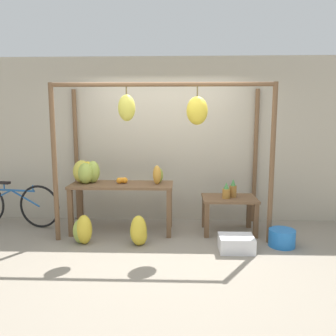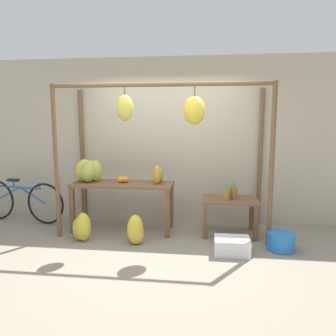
{
  "view_description": "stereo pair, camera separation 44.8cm",
  "coord_description": "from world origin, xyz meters",
  "px_view_note": "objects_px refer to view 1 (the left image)",
  "views": [
    {
      "loc": [
        0.23,
        -4.21,
        1.75
      ],
      "look_at": [
        0.07,
        0.76,
        1.02
      ],
      "focal_mm": 35.0,
      "sensor_mm": 36.0,
      "label": 1
    },
    {
      "loc": [
        0.68,
        -4.17,
        1.75
      ],
      "look_at": [
        0.07,
        0.76,
        1.02
      ],
      "focal_mm": 35.0,
      "sensor_mm": 36.0,
      "label": 2
    }
  ],
  "objects_px": {
    "orange_pile": "(122,180)",
    "pineapple_cluster": "(230,190)",
    "banana_pile_on_table": "(86,172)",
    "blue_bucket": "(282,238)",
    "fruit_crate_white": "(236,244)",
    "banana_pile_ground_left": "(83,230)",
    "parked_bicycle": "(12,204)",
    "papaya_pile": "(158,175)",
    "banana_pile_ground_right": "(139,232)"
  },
  "relations": [
    {
      "from": "banana_pile_ground_left",
      "to": "blue_bucket",
      "type": "relative_size",
      "value": 1.16
    },
    {
      "from": "banana_pile_on_table",
      "to": "fruit_crate_white",
      "type": "height_order",
      "value": "banana_pile_on_table"
    },
    {
      "from": "orange_pile",
      "to": "pineapple_cluster",
      "type": "xyz_separation_m",
      "value": [
        1.68,
        -0.06,
        -0.14
      ]
    },
    {
      "from": "blue_bucket",
      "to": "parked_bicycle",
      "type": "xyz_separation_m",
      "value": [
        -4.21,
        0.76,
        0.25
      ]
    },
    {
      "from": "fruit_crate_white",
      "to": "pineapple_cluster",
      "type": "bearing_deg",
      "value": 89.4
    },
    {
      "from": "pineapple_cluster",
      "to": "fruit_crate_white",
      "type": "xyz_separation_m",
      "value": [
        -0.01,
        -0.72,
        -0.57
      ]
    },
    {
      "from": "pineapple_cluster",
      "to": "papaya_pile",
      "type": "height_order",
      "value": "papaya_pile"
    },
    {
      "from": "banana_pile_on_table",
      "to": "pineapple_cluster",
      "type": "xyz_separation_m",
      "value": [
        2.23,
        -0.06,
        -0.26
      ]
    },
    {
      "from": "orange_pile",
      "to": "parked_bicycle",
      "type": "xyz_separation_m",
      "value": [
        -1.87,
        0.18,
        -0.44
      ]
    },
    {
      "from": "parked_bicycle",
      "to": "papaya_pile",
      "type": "xyz_separation_m",
      "value": [
        2.44,
        -0.19,
        0.53
      ]
    },
    {
      "from": "banana_pile_ground_right",
      "to": "banana_pile_on_table",
      "type": "bearing_deg",
      "value": 145.62
    },
    {
      "from": "papaya_pile",
      "to": "blue_bucket",
      "type": "bearing_deg",
      "value": -17.83
    },
    {
      "from": "banana_pile_on_table",
      "to": "orange_pile",
      "type": "xyz_separation_m",
      "value": [
        0.55,
        -0.0,
        -0.13
      ]
    },
    {
      "from": "blue_bucket",
      "to": "parked_bicycle",
      "type": "relative_size",
      "value": 0.21
    },
    {
      "from": "banana_pile_on_table",
      "to": "banana_pile_ground_left",
      "type": "xyz_separation_m",
      "value": [
        0.08,
        -0.58,
        -0.74
      ]
    },
    {
      "from": "banana_pile_ground_right",
      "to": "blue_bucket",
      "type": "xyz_separation_m",
      "value": [
        2.0,
        0.02,
        -0.07
      ]
    },
    {
      "from": "banana_pile_ground_right",
      "to": "parked_bicycle",
      "type": "height_order",
      "value": "parked_bicycle"
    },
    {
      "from": "blue_bucket",
      "to": "papaya_pile",
      "type": "relative_size",
      "value": 1.23
    },
    {
      "from": "pineapple_cluster",
      "to": "parked_bicycle",
      "type": "height_order",
      "value": "pineapple_cluster"
    },
    {
      "from": "orange_pile",
      "to": "banana_pile_ground_right",
      "type": "height_order",
      "value": "orange_pile"
    },
    {
      "from": "banana_pile_ground_left",
      "to": "orange_pile",
      "type": "bearing_deg",
      "value": 50.88
    },
    {
      "from": "fruit_crate_white",
      "to": "banana_pile_ground_left",
      "type": "bearing_deg",
      "value": 174.55
    },
    {
      "from": "banana_pile_ground_left",
      "to": "papaya_pile",
      "type": "bearing_deg",
      "value": 28.35
    },
    {
      "from": "banana_pile_on_table",
      "to": "fruit_crate_white",
      "type": "xyz_separation_m",
      "value": [
        2.22,
        -0.79,
        -0.84
      ]
    },
    {
      "from": "orange_pile",
      "to": "blue_bucket",
      "type": "bearing_deg",
      "value": -14.08
    },
    {
      "from": "parked_bicycle",
      "to": "fruit_crate_white",
      "type": "bearing_deg",
      "value": -15.18
    },
    {
      "from": "banana_pile_on_table",
      "to": "banana_pile_ground_left",
      "type": "distance_m",
      "value": 0.95
    },
    {
      "from": "banana_pile_on_table",
      "to": "parked_bicycle",
      "type": "bearing_deg",
      "value": 172.44
    },
    {
      "from": "orange_pile",
      "to": "pineapple_cluster",
      "type": "distance_m",
      "value": 1.68
    },
    {
      "from": "blue_bucket",
      "to": "banana_pile_ground_left",
      "type": "bearing_deg",
      "value": 179.83
    },
    {
      "from": "banana_pile_ground_right",
      "to": "blue_bucket",
      "type": "relative_size",
      "value": 1.19
    },
    {
      "from": "banana_pile_ground_left",
      "to": "fruit_crate_white",
      "type": "xyz_separation_m",
      "value": [
        2.14,
        -0.2,
        -0.09
      ]
    },
    {
      "from": "orange_pile",
      "to": "pineapple_cluster",
      "type": "height_order",
      "value": "orange_pile"
    },
    {
      "from": "fruit_crate_white",
      "to": "blue_bucket",
      "type": "relative_size",
      "value": 1.26
    },
    {
      "from": "banana_pile_on_table",
      "to": "banana_pile_ground_left",
      "type": "bearing_deg",
      "value": -81.83
    },
    {
      "from": "pineapple_cluster",
      "to": "papaya_pile",
      "type": "xyz_separation_m",
      "value": [
        -1.11,
        0.04,
        0.23
      ]
    },
    {
      "from": "orange_pile",
      "to": "parked_bicycle",
      "type": "distance_m",
      "value": 1.93
    },
    {
      "from": "banana_pile_ground_left",
      "to": "pineapple_cluster",
      "type": "bearing_deg",
      "value": 13.55
    },
    {
      "from": "banana_pile_ground_left",
      "to": "fruit_crate_white",
      "type": "height_order",
      "value": "banana_pile_ground_left"
    },
    {
      "from": "fruit_crate_white",
      "to": "orange_pile",
      "type": "bearing_deg",
      "value": 154.9
    },
    {
      "from": "banana_pile_ground_left",
      "to": "papaya_pile",
      "type": "xyz_separation_m",
      "value": [
        1.04,
        0.56,
        0.71
      ]
    },
    {
      "from": "pineapple_cluster",
      "to": "banana_pile_ground_left",
      "type": "xyz_separation_m",
      "value": [
        -2.15,
        -0.52,
        -0.48
      ]
    },
    {
      "from": "orange_pile",
      "to": "blue_bucket",
      "type": "relative_size",
      "value": 0.48
    },
    {
      "from": "orange_pile",
      "to": "papaya_pile",
      "type": "height_order",
      "value": "papaya_pile"
    },
    {
      "from": "orange_pile",
      "to": "fruit_crate_white",
      "type": "xyz_separation_m",
      "value": [
        1.67,
        -0.78,
        -0.71
      ]
    },
    {
      "from": "pineapple_cluster",
      "to": "banana_pile_ground_right",
      "type": "height_order",
      "value": "pineapple_cluster"
    },
    {
      "from": "banana_pile_ground_left",
      "to": "papaya_pile",
      "type": "distance_m",
      "value": 1.38
    },
    {
      "from": "pineapple_cluster",
      "to": "blue_bucket",
      "type": "relative_size",
      "value": 0.79
    },
    {
      "from": "banana_pile_on_table",
      "to": "papaya_pile",
      "type": "height_order",
      "value": "banana_pile_on_table"
    },
    {
      "from": "parked_bicycle",
      "to": "papaya_pile",
      "type": "relative_size",
      "value": 5.74
    }
  ]
}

